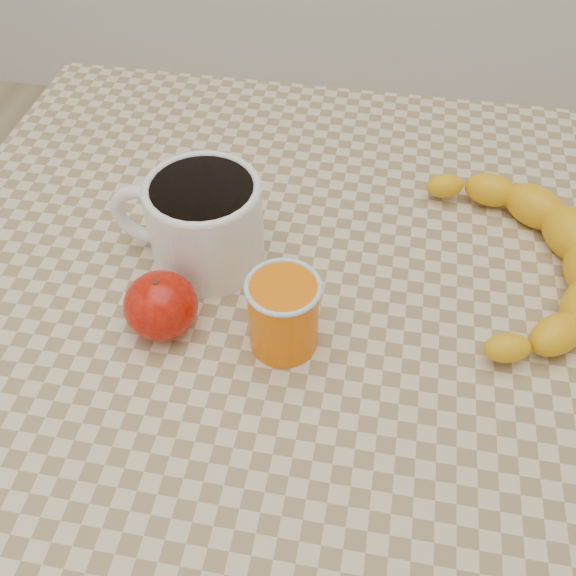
% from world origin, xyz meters
% --- Properties ---
extents(ground, '(3.00, 3.00, 0.00)m').
position_xyz_m(ground, '(0.00, 0.00, 0.00)').
color(ground, tan).
rests_on(ground, ground).
extents(table, '(0.80, 0.80, 0.75)m').
position_xyz_m(table, '(0.00, 0.00, 0.66)').
color(table, beige).
rests_on(table, ground).
extents(coffee_mug, '(0.16, 0.12, 0.10)m').
position_xyz_m(coffee_mug, '(-0.09, 0.05, 0.80)').
color(coffee_mug, white).
rests_on(coffee_mug, table).
extents(orange_juice_glass, '(0.07, 0.07, 0.08)m').
position_xyz_m(orange_juice_glass, '(0.00, -0.05, 0.79)').
color(orange_juice_glass, orange).
rests_on(orange_juice_glass, table).
extents(apple, '(0.08, 0.08, 0.06)m').
position_xyz_m(apple, '(-0.11, -0.05, 0.78)').
color(apple, '#8A0904').
rests_on(apple, table).
extents(banana, '(0.26, 0.34, 0.05)m').
position_xyz_m(banana, '(0.22, 0.08, 0.77)').
color(banana, yellow).
rests_on(banana, table).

